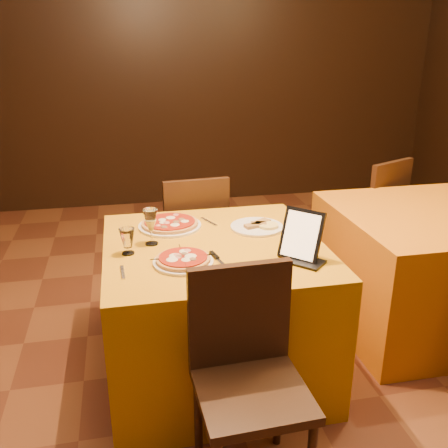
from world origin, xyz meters
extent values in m
cube|color=#5E2D19|center=(0.00, 0.00, -0.01)|extent=(6.00, 7.00, 0.01)
cube|color=black|center=(0.00, 3.50, 1.40)|extent=(6.00, 0.01, 2.80)
cube|color=orange|center=(-0.04, 0.41, 0.38)|extent=(1.10, 1.10, 0.75)
cube|color=#CA6E0C|center=(1.35, 0.63, 0.38)|extent=(1.10, 1.10, 0.75)
cylinder|color=white|center=(-0.22, 0.21, 0.76)|extent=(0.28, 0.28, 0.01)
cylinder|color=#AD4C23|center=(-0.22, 0.21, 0.77)|extent=(0.25, 0.25, 0.02)
cylinder|color=white|center=(-0.23, 0.70, 0.76)|extent=(0.35, 0.35, 0.01)
cylinder|color=#AD4C23|center=(-0.23, 0.70, 0.77)|extent=(0.31, 0.31, 0.02)
cylinder|color=white|center=(0.24, 0.58, 0.76)|extent=(0.29, 0.29, 0.01)
cylinder|color=olive|center=(0.24, 0.58, 0.77)|extent=(0.18, 0.18, 0.02)
cube|color=black|center=(0.33, 0.15, 0.87)|extent=(0.21, 0.21, 0.24)
cube|color=#AFB0B6|center=(-0.05, 0.17, 0.75)|extent=(0.06, 0.20, 0.01)
cube|color=silver|center=(-0.50, 0.16, 0.75)|extent=(0.02, 0.14, 0.01)
cube|color=#A8A7AE|center=(-0.01, 0.73, 0.75)|extent=(0.08, 0.15, 0.01)
camera|label=1|loc=(-0.46, -1.89, 1.73)|focal=40.00mm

